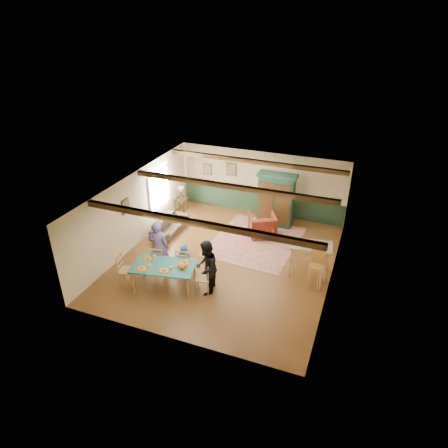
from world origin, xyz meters
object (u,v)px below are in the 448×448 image
(person_child, at_px, (185,259))
(table_lamp, at_px, (181,193))
(dining_chair_end_right, at_px, (203,277))
(armoire, at_px, (276,200))
(person_woman, at_px, (206,268))
(armchair, at_px, (262,225))
(bar_stool_right, at_px, (316,271))
(person_man, at_px, (159,247))
(counter_table, at_px, (310,259))
(cat, at_px, (181,267))
(bar_stool_left, at_px, (315,270))
(end_table, at_px, (182,204))
(dining_table, at_px, (164,276))
(dining_chair_far_left, at_px, (159,259))
(dining_chair_far_right, at_px, (184,261))
(dining_chair_end_left, at_px, (127,270))
(sofa, at_px, (170,225))

(person_child, bearing_deg, table_lamp, -73.61)
(dining_chair_end_right, xyz_separation_m, armoire, (0.92, 5.06, 0.57))
(person_woman, distance_m, armchair, 4.04)
(dining_chair_end_right, height_order, bar_stool_right, bar_stool_right)
(person_man, height_order, counter_table, person_man)
(cat, relative_size, armoire, 0.18)
(bar_stool_left, bearing_deg, end_table, 159.03)
(dining_chair_end_right, bearing_deg, dining_table, -90.00)
(armchair, relative_size, counter_table, 0.75)
(person_man, distance_m, table_lamp, 4.55)
(armchair, distance_m, counter_table, 2.85)
(dining_chair_far_left, xyz_separation_m, table_lamp, (-1.39, 4.42, 0.32))
(dining_chair_far_left, relative_size, armchair, 1.02)
(dining_chair_far_right, distance_m, person_man, 0.95)
(dining_chair_far_right, height_order, cat, dining_chair_far_right)
(bar_stool_right, bearing_deg, armchair, 129.35)
(person_man, xyz_separation_m, bar_stool_left, (4.90, 1.02, -0.34))
(person_man, bearing_deg, armchair, -136.94)
(dining_chair_far_right, relative_size, bar_stool_right, 0.80)
(person_man, xyz_separation_m, person_child, (0.83, 0.17, -0.38))
(dining_chair_far_left, height_order, dining_chair_end_right, same)
(dining_chair_end_right, relative_size, table_lamp, 1.94)
(bar_stool_right, bearing_deg, counter_table, 110.38)
(dining_chair_far_left, xyz_separation_m, dining_chair_end_left, (-0.63, -0.91, 0.00))
(dining_table, bearing_deg, table_lamp, 111.06)
(dining_table, bearing_deg, counter_table, 30.18)
(cat, relative_size, end_table, 0.67)
(armoire, xyz_separation_m, bar_stool_left, (2.20, -3.54, -0.51))
(dining_chair_end_right, relative_size, bar_stool_left, 0.88)
(dining_chair_far_right, relative_size, person_man, 0.55)
(person_man, distance_m, counter_table, 4.90)
(table_lamp, bearing_deg, dining_table, -68.94)
(end_table, xyz_separation_m, bar_stool_left, (6.27, -3.32, 0.29))
(armchair, bearing_deg, table_lamp, -38.41)
(counter_table, bearing_deg, bar_stool_right, -65.37)
(dining_chair_end_right, height_order, sofa, dining_chair_end_right)
(dining_table, distance_m, armoire, 5.75)
(counter_table, bearing_deg, dining_table, -149.82)
(table_lamp, xyz_separation_m, bar_stool_left, (6.27, -3.32, -0.26))
(cat, bearing_deg, counter_table, 22.65)
(dining_chair_far_left, height_order, dining_chair_far_right, same)
(person_child, bearing_deg, person_woman, 136.74)
(person_child, height_order, end_table, person_child)
(dining_table, height_order, dining_chair_end_left, dining_chair_end_left)
(dining_chair_end_right, height_order, end_table, dining_chair_end_right)
(sofa, relative_size, counter_table, 1.47)
(cat, xyz_separation_m, counter_table, (3.44, 2.33, -0.34))
(dining_chair_far_right, xyz_separation_m, end_table, (-2.22, 4.25, -0.22))
(sofa, xyz_separation_m, bar_stool_left, (5.86, -1.46, 0.29))
(dining_table, height_order, sofa, dining_table)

